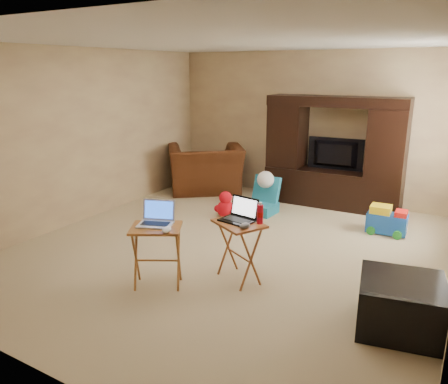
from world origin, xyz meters
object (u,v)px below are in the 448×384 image
Objects in this scene: entertainment_center at (334,153)px; push_toy at (387,220)px; child_rocker at (261,196)px; laptop_left at (155,214)px; water_bottle at (260,214)px; mouse_right at (245,226)px; tray_table_right at (239,251)px; mouse_left at (166,230)px; tray_table_left at (157,257)px; recliner at (205,168)px; laptop_right at (237,210)px; plush_toy at (226,204)px; ottoman at (401,305)px; television at (334,154)px.

push_toy is (1.06, -0.89, -0.69)m from entertainment_center.
child_rocker is 2.72m from laptop_left.
child_rocker is 1.70× the size of laptop_left.
mouse_right is at bearing -109.29° from water_bottle.
tray_table_right is 4.92× the size of mouse_left.
tray_table_left is at bearing -124.86° from push_toy.
entertainment_center is 2.35m from recliner.
recliner is 3.85× the size of laptop_right.
plush_toy is 2.07m from tray_table_right.
laptop_left is at bearing -103.31° from entertainment_center.
mouse_left reaches higher than tray_table_left.
mouse_left is at bearing -49.54° from tray_table_left.
mouse_left is at bearing -99.74° from entertainment_center.
laptop_left is 2.58× the size of mouse_right.
plush_toy is 0.63× the size of tray_table_left.
mouse_left is (-0.48, -0.61, 0.35)m from tray_table_right.
entertainment_center is 3.11× the size of ottoman.
ottoman is 1.59m from mouse_right.
television is 1.29× the size of ottoman.
laptop_left reaches higher than tray_table_right.
television is 1.39× the size of tray_table_right.
mouse_right is (2.37, -2.95, 0.25)m from recliner.
mouse_left is (0.68, -2.33, 0.47)m from plush_toy.
plush_toy is 1.21× the size of laptop_left.
child_rocker is 0.60m from plush_toy.
child_rocker is at bearing 62.82° from tray_table_left.
ottoman is 2.45m from laptop_left.
television is at bearing 136.68° from push_toy.
tray_table_right reaches higher than plush_toy.
laptop_left reaches higher than tray_table_left.
tray_table_right is 3.25× the size of water_bottle.
water_bottle is at bearing -50.27° from plush_toy.
plush_toy is 2.20m from water_bottle.
tray_table_right is at bearing -92.63° from entertainment_center.
water_bottle reaches higher than plush_toy.
entertainment_center reaches higher than water_bottle.
laptop_right is (-0.09, -3.14, -0.08)m from television.
laptop_right reaches higher than recliner.
laptop_left is 1.08m from water_bottle.
mouse_right is at bearing -114.79° from push_toy.
entertainment_center is 3.79m from mouse_left.
recliner is 3.72m from tray_table_left.
plush_toy is 2.06× the size of water_bottle.
tray_table_left is 1.15m from water_bottle.
child_rocker is at bearing 137.60° from tray_table_right.
recliner is at bearing 159.15° from child_rocker.
plush_toy is (-0.39, -0.45, -0.08)m from child_rocker.
plush_toy is 0.59× the size of ottoman.
entertainment_center reaches higher than child_rocker.
tray_table_right is 1.91× the size of laptop_right.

